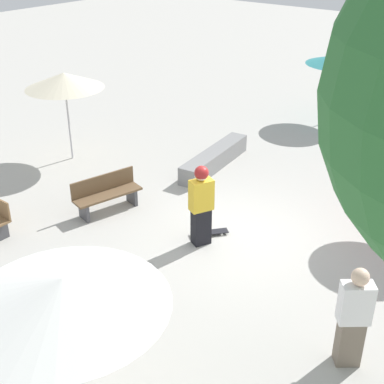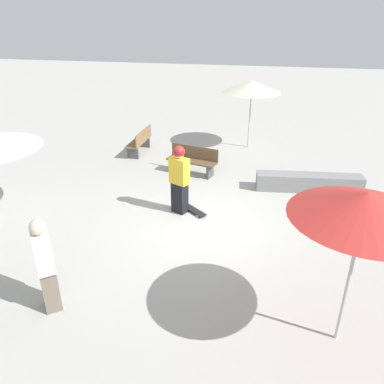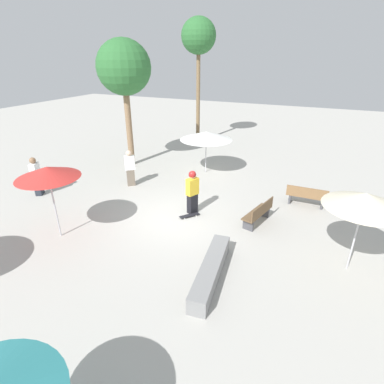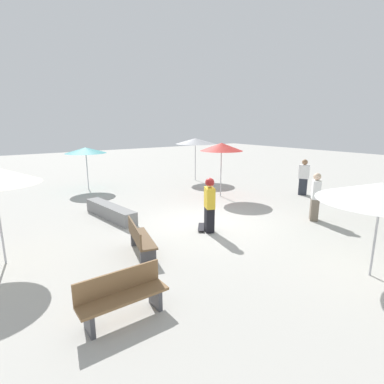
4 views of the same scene
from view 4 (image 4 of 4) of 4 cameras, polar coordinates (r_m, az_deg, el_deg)
The scene contains 12 objects.
ground_plane at distance 10.41m, azimuth 2.84°, elevation -6.11°, with size 60.00×60.00×0.00m, color #B2AFA8.
skater_main at distance 9.44m, azimuth 3.35°, elevation -2.14°, with size 0.53×0.43×1.75m.
skateboard at distance 9.95m, azimuth 1.78°, elevation -6.68°, with size 0.74×0.66×0.07m.
concrete_ledge at distance 11.40m, azimuth -15.29°, elevation -3.59°, with size 2.97×0.84×0.48m.
bench_near at distance 5.73m, azimuth -13.11°, elevation -18.74°, with size 0.44×1.60×0.85m.
bench_far at distance 8.11m, azimuth -9.86°, elevation -8.79°, with size 1.66×0.83×0.85m.
shade_umbrella_white at distance 7.62m, azimuth 32.43°, elevation 0.01°, with size 2.67×2.67×2.17m.
shade_umbrella_teal at distance 16.41m, azimuth -19.60°, elevation 7.48°, with size 2.06×2.06×2.19m.
shade_umbrella_red at distance 13.97m, azimuth 5.64°, elevation 8.54°, with size 1.98×1.98×2.52m.
shade_umbrella_grey at distance 18.03m, azimuth 0.64°, elevation 9.67°, with size 2.36×2.36×2.53m.
bystander_watching at distance 11.45m, azimuth 22.44°, elevation -0.87°, with size 0.50×0.53×1.72m.
bystander_far at distance 15.36m, azimuth 20.49°, elevation 2.64°, with size 0.54×0.44×1.73m.
Camera 4 is at (7.64, -6.21, 3.41)m, focal length 28.00 mm.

